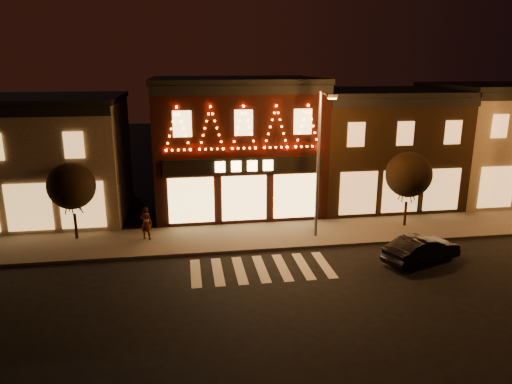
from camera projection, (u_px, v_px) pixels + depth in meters
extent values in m
plane|color=black|center=(279.00, 313.00, 17.89)|extent=(120.00, 120.00, 0.00)
cube|color=#47423D|center=(285.00, 235.00, 25.79)|extent=(44.00, 4.00, 0.15)
cube|color=#665E48|center=(21.00, 160.00, 28.36)|extent=(12.00, 8.00, 7.00)
cube|color=black|center=(13.00, 99.00, 27.39)|extent=(12.20, 8.20, 0.30)
cube|color=black|center=(236.00, 146.00, 30.16)|extent=(10.00, 8.00, 8.00)
cube|color=black|center=(235.00, 80.00, 29.06)|extent=(10.20, 8.20, 0.30)
cube|color=black|center=(243.00, 90.00, 25.31)|extent=(10.00, 0.25, 0.50)
cube|color=black|center=(244.00, 166.00, 26.36)|extent=(9.00, 0.15, 0.90)
cube|color=#FFD87F|center=(244.00, 166.00, 26.27)|extent=(3.40, 0.08, 0.60)
cube|color=#322111|center=(376.00, 148.00, 31.68)|extent=(9.00, 8.00, 7.20)
cube|color=black|center=(380.00, 92.00, 30.69)|extent=(9.20, 8.20, 0.30)
cube|color=black|center=(408.00, 103.00, 26.94)|extent=(9.00, 0.25, 0.50)
cube|color=#665E48|center=(498.00, 143.00, 32.98)|extent=(9.00, 8.00, 7.50)
cube|color=black|center=(506.00, 86.00, 31.95)|extent=(9.20, 8.20, 0.30)
cylinder|color=#59595E|center=(318.00, 166.00, 24.44)|extent=(0.15, 0.15, 7.66)
cylinder|color=#59595E|center=(326.00, 94.00, 22.73)|extent=(0.22, 1.53, 0.10)
cube|color=#59595E|center=(332.00, 96.00, 22.03)|extent=(0.50, 0.31, 0.17)
cube|color=orange|center=(332.00, 98.00, 22.06)|extent=(0.38, 0.22, 0.05)
cylinder|color=black|center=(76.00, 226.00, 24.93)|extent=(0.15, 0.15, 1.34)
sphere|color=black|center=(71.00, 186.00, 24.35)|extent=(2.45, 2.45, 2.45)
cylinder|color=black|center=(405.00, 214.00, 26.90)|extent=(0.15, 0.15, 1.39)
sphere|color=black|center=(409.00, 175.00, 26.30)|extent=(2.55, 2.55, 2.55)
imported|color=black|center=(422.00, 250.00, 22.23)|extent=(4.19, 2.70, 1.30)
imported|color=gray|center=(146.00, 223.00, 24.71)|extent=(0.77, 0.66, 1.79)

